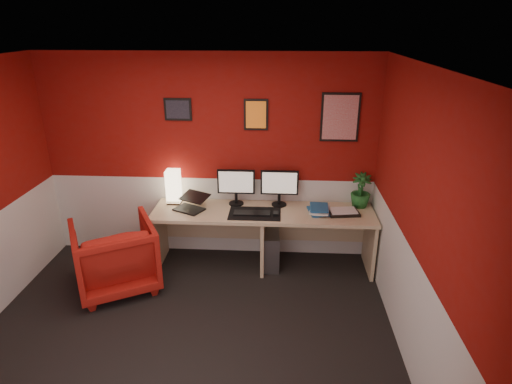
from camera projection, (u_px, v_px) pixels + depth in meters
name	position (u px, v px, depth m)	size (l,w,h in m)	color
ground	(185.00, 341.00, 4.07)	(4.00, 3.50, 0.01)	black
ceiling	(164.00, 67.00, 3.14)	(4.00, 3.50, 0.01)	white
wall_back	(209.00, 159.00, 5.22)	(4.00, 0.01, 2.50)	maroon
wall_right	(420.00, 228.00, 3.49)	(0.01, 3.50, 2.50)	maroon
wainscot_back	(212.00, 215.00, 5.50)	(4.00, 0.01, 1.00)	silver
wainscot_right	(407.00, 305.00, 3.77)	(0.01, 3.50, 1.00)	silver
desk	(263.00, 239.00, 5.19)	(2.60, 0.65, 0.73)	tan
shoji_lamp	(174.00, 187.00, 5.22)	(0.16, 0.16, 0.40)	#FFE5B2
laptop	(189.00, 201.00, 5.05)	(0.33, 0.23, 0.22)	black
monitor_left	(236.00, 182.00, 5.15)	(0.45, 0.06, 0.58)	black
monitor_right	(279.00, 183.00, 5.12)	(0.45, 0.06, 0.58)	black
desk_mat	(255.00, 214.00, 4.99)	(0.60, 0.38, 0.01)	black
keyboard	(252.00, 213.00, 4.97)	(0.42, 0.14, 0.02)	black
mouse	(276.00, 214.00, 4.95)	(0.06, 0.10, 0.03)	black
book_bottom	(309.00, 212.00, 5.00)	(0.21, 0.29, 0.03)	#1F598F
book_middle	(310.00, 209.00, 5.02)	(0.22, 0.30, 0.02)	silver
book_top	(310.00, 207.00, 5.00)	(0.21, 0.28, 0.03)	#1F598F
zen_tray	(343.00, 212.00, 4.99)	(0.35, 0.25, 0.03)	black
potted_plant	(361.00, 190.00, 5.11)	(0.23, 0.23, 0.42)	#19591E
pc_tower	(271.00, 249.00, 5.26)	(0.20, 0.45, 0.45)	#99999E
armchair	(115.00, 255.00, 4.77)	(0.84, 0.86, 0.78)	#A3150D
art_left	(178.00, 109.00, 5.00)	(0.32, 0.02, 0.26)	black
art_center	(256.00, 115.00, 4.97)	(0.28, 0.02, 0.36)	orange
art_right	(340.00, 117.00, 4.93)	(0.44, 0.02, 0.56)	red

